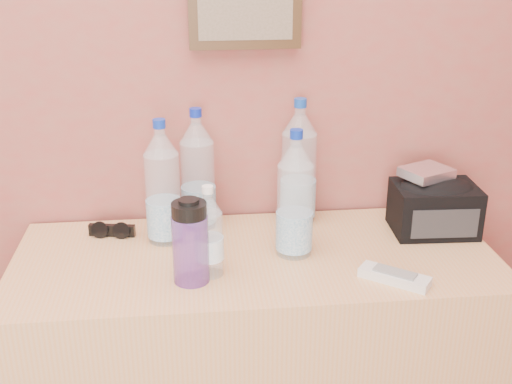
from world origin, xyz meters
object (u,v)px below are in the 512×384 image
at_px(pet_large_a, 163,189).
at_px(pet_large_b, 198,176).
at_px(ac_remote, 395,277).
at_px(pet_large_c, 299,168).
at_px(toiletry_bag, 434,206).
at_px(foil_packet, 426,172).
at_px(pet_small, 209,236).
at_px(pet_large_d, 295,201).
at_px(nalgene_bottle, 190,241).
at_px(dresser, 256,378).
at_px(sunglasses, 112,230).

distance_m(pet_large_a, pet_large_b, 0.13).
bearing_deg(ac_remote, pet_large_a, -169.87).
xyz_separation_m(pet_large_a, pet_large_c, (0.38, 0.09, 0.01)).
relative_size(pet_large_a, toiletry_bag, 1.51).
xyz_separation_m(pet_large_b, foil_packet, (0.63, -0.08, 0.01)).
height_order(pet_large_a, foil_packet, pet_large_a).
distance_m(pet_large_c, pet_small, 0.40).
xyz_separation_m(pet_large_d, nalgene_bottle, (-0.27, -0.12, -0.04)).
distance_m(pet_small, ac_remote, 0.46).
distance_m(pet_large_c, foil_packet, 0.35).
distance_m(pet_small, nalgene_bottle, 0.05).
bearing_deg(pet_small, pet_large_b, 93.59).
xyz_separation_m(pet_large_c, pet_large_d, (-0.05, -0.21, -0.01)).
bearing_deg(pet_small, dresser, 35.36).
relative_size(pet_large_d, pet_small, 1.45).
bearing_deg(toiletry_bag, pet_large_b, 173.31).
xyz_separation_m(dresser, nalgene_bottle, (-0.17, -0.11, 0.50)).
bearing_deg(pet_large_c, pet_large_d, -102.29).
relative_size(nalgene_bottle, toiletry_bag, 0.94).
height_order(pet_large_c, nalgene_bottle, pet_large_c).
bearing_deg(dresser, pet_large_c, 54.94).
height_order(pet_large_c, toiletry_bag, pet_large_c).
bearing_deg(pet_large_d, nalgene_bottle, -156.74).
bearing_deg(nalgene_bottle, dresser, 34.43).
bearing_deg(sunglasses, dresser, -11.64).
bearing_deg(foil_packet, pet_large_b, 172.43).
height_order(pet_large_b, toiletry_bag, pet_large_b).
bearing_deg(foil_packet, pet_large_a, -179.94).
relative_size(pet_large_c, pet_small, 1.56).
bearing_deg(dresser, pet_small, -144.64).
relative_size(pet_large_b, toiletry_bag, 1.52).
relative_size(dresser, pet_small, 5.42).
bearing_deg(toiletry_bag, pet_large_c, 165.26).
bearing_deg(pet_large_d, toiletry_bag, 12.67).
distance_m(pet_large_d, sunglasses, 0.52).
height_order(dresser, pet_small, pet_small).
height_order(pet_large_d, ac_remote, pet_large_d).
xyz_separation_m(pet_large_b, nalgene_bottle, (-0.03, -0.32, -0.05)).
xyz_separation_m(dresser, pet_large_d, (0.10, 0.00, 0.54)).
distance_m(dresser, ac_remote, 0.54).
xyz_separation_m(pet_small, foil_packet, (0.61, 0.20, 0.06)).
bearing_deg(dresser, toiletry_bag, 10.27).
height_order(dresser, sunglasses, sunglasses).
distance_m(pet_large_a, pet_large_c, 0.39).
xyz_separation_m(pet_small, nalgene_bottle, (-0.05, -0.03, 0.00)).
bearing_deg(ac_remote, pet_large_c, 152.09).
bearing_deg(ac_remote, foil_packet, 97.33).
bearing_deg(pet_large_b, dresser, -54.99).
bearing_deg(foil_packet, pet_small, -161.50).
distance_m(sunglasses, foil_packet, 0.88).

